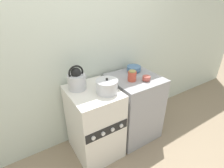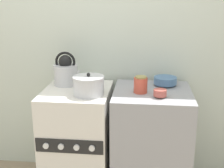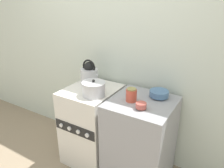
{
  "view_description": "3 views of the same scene",
  "coord_description": "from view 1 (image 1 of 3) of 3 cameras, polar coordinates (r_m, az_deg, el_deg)",
  "views": [
    {
      "loc": [
        -0.71,
        -1.21,
        1.86
      ],
      "look_at": [
        0.23,
        0.27,
        0.93
      ],
      "focal_mm": 28.0,
      "sensor_mm": 36.0,
      "label": 1
    },
    {
      "loc": [
        0.54,
        -2.03,
        1.65
      ],
      "look_at": [
        0.28,
        0.32,
        0.95
      ],
      "focal_mm": 50.0,
      "sensor_mm": 36.0,
      "label": 2
    },
    {
      "loc": [
        1.32,
        -1.43,
        1.85
      ],
      "look_at": [
        0.27,
        0.3,
        1.01
      ],
      "focal_mm": 35.0,
      "sensor_mm": 36.0,
      "label": 3
    }
  ],
  "objects": [
    {
      "name": "enamel_bowl",
      "position": [
        2.39,
        7.14,
        5.1
      ],
      "size": [
        0.19,
        0.19,
        0.07
      ],
      "color": "#4C729E",
      "rests_on": "counter"
    },
    {
      "name": "wall_back",
      "position": [
        2.12,
        -11.58,
        10.54
      ],
      "size": [
        7.0,
        0.06,
        2.5
      ],
      "color": "silver",
      "rests_on": "ground_plane"
    },
    {
      "name": "kettle",
      "position": [
        1.96,
        -11.41,
        1.34
      ],
      "size": [
        0.25,
        0.2,
        0.28
      ],
      "color": "silver",
      "rests_on": "stove"
    },
    {
      "name": "cooking_pot",
      "position": [
        1.86,
        -1.67,
        -0.76
      ],
      "size": [
        0.24,
        0.24,
        0.17
      ],
      "color": "silver",
      "rests_on": "stove"
    },
    {
      "name": "stove",
      "position": [
        2.19,
        -5.74,
        -12.42
      ],
      "size": [
        0.53,
        0.64,
        0.9
      ],
      "color": "silver",
      "rests_on": "ground_plane"
    },
    {
      "name": "small_ceramic_bowl",
      "position": [
        2.15,
        11.16,
        1.9
      ],
      "size": [
        0.1,
        0.1,
        0.06
      ],
      "color": "#B75147",
      "rests_on": "counter"
    },
    {
      "name": "counter",
      "position": [
        2.45,
        6.97,
        -7.39
      ],
      "size": [
        0.61,
        0.62,
        0.91
      ],
      "color": "#99999E",
      "rests_on": "ground_plane"
    },
    {
      "name": "ground_plane",
      "position": [
        2.33,
        -1.33,
        -25.1
      ],
      "size": [
        12.0,
        12.0,
        0.0
      ],
      "primitive_type": "plane",
      "color": "gray"
    },
    {
      "name": "storage_jar",
      "position": [
        2.11,
        6.57,
        2.68
      ],
      "size": [
        0.1,
        0.1,
        0.13
      ],
      "color": "#CC4C38",
      "rests_on": "counter"
    }
  ]
}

